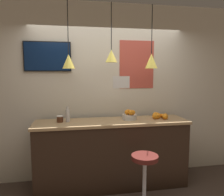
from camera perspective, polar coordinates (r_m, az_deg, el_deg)
back_wall at (r=3.68m, az=-1.13°, el=1.62°), size 8.00×0.06×2.90m
service_counter at (r=3.50m, az=0.00°, el=-14.27°), size 2.34×0.59×1.04m
bar_stool at (r=3.05m, az=8.48°, el=-19.22°), size 0.44×0.44×0.71m
fruit_bowl at (r=3.44m, az=4.60°, el=-4.56°), size 0.23×0.23×0.16m
orange_pile at (r=3.59m, az=12.38°, el=-4.58°), size 0.27×0.25×0.09m
juice_bottle at (r=3.33m, az=-11.53°, el=-4.47°), size 0.06×0.06×0.23m
spread_jar at (r=3.34m, az=-13.44°, el=-5.34°), size 0.10×0.10×0.10m
pendant_lamp_left at (r=3.27m, az=-11.26°, el=9.47°), size 0.18×0.18×0.97m
pendant_lamp_middle at (r=3.33m, az=-0.17°, el=11.01°), size 0.18×0.18×0.87m
pendant_lamp_right at (r=3.49m, az=10.23°, el=9.56°), size 0.19×0.19×0.96m
mounted_tv at (r=3.60m, az=-16.48°, el=10.35°), size 0.72×0.04×0.46m
hanging_menu_board at (r=3.08m, az=2.43°, el=4.14°), size 0.24×0.01×0.17m
wall_poster at (r=3.75m, az=6.49°, el=8.64°), size 0.59×0.01×0.80m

